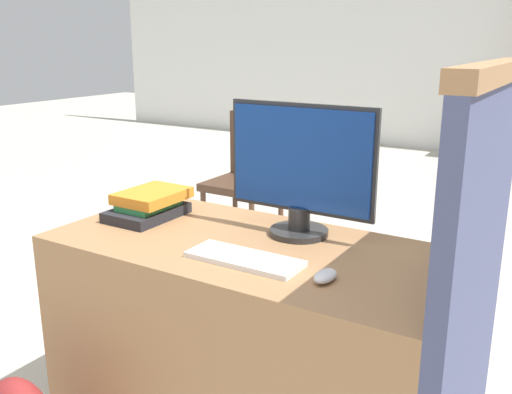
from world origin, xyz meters
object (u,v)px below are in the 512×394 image
monitor (300,169)px  keyboard (244,259)px  far_chair (249,172)px  book_stack (149,205)px  mouse (325,276)px

monitor → keyboard: monitor is taller
monitor → far_chair: bearing=127.2°
monitor → keyboard: (-0.03, -0.30, -0.21)m
book_stack → far_chair: far_chair is taller
monitor → book_stack: monitor is taller
mouse → far_chair: size_ratio=0.11×
keyboard → book_stack: 0.56m
mouse → far_chair: 2.38m
mouse → monitor: bearing=128.1°
keyboard → far_chair: bearing=122.0°
mouse → keyboard: bearing=179.4°
monitor → mouse: (0.23, -0.30, -0.21)m
keyboard → book_stack: bearing=161.1°
mouse → book_stack: book_stack is taller
monitor → keyboard: bearing=-95.1°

